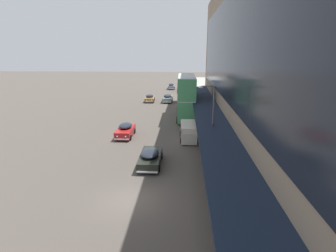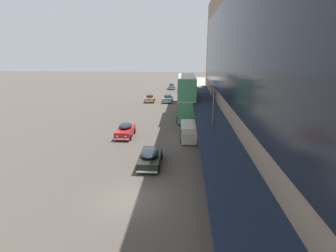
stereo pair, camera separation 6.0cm
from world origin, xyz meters
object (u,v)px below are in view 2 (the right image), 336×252
(sedan_trailing_mid, at_px, (168,98))
(vw_van, at_px, (188,131))
(sedan_second_mid, at_px, (172,86))
(street_lamp, at_px, (211,116))
(sedan_far_back, at_px, (150,98))
(pedestrian_at_kerb, at_px, (222,149))
(transit_bus_kerbside_front, at_px, (187,83))
(sedan_trailing_near, at_px, (150,157))
(transit_bus_kerbside_rear, at_px, (186,96))
(sedan_oncoming_rear, at_px, (125,130))

(sedan_trailing_mid, bearing_deg, vw_van, -80.68)
(sedan_second_mid, bearing_deg, street_lamp, -82.82)
(sedan_far_back, relative_size, pedestrian_at_kerb, 2.38)
(transit_bus_kerbside_front, bearing_deg, sedan_second_mid, 143.25)
(sedan_far_back, bearing_deg, sedan_trailing_near, -82.49)
(pedestrian_at_kerb, bearing_deg, street_lamp, 151.06)
(transit_bus_kerbside_rear, relative_size, street_lamp, 1.32)
(transit_bus_kerbside_front, relative_size, sedan_trailing_near, 2.05)
(transit_bus_kerbside_rear, relative_size, vw_van, 1.98)
(sedan_second_mid, xyz_separation_m, pedestrian_at_kerb, (7.20, -49.17, 0.40))
(pedestrian_at_kerb, distance_m, street_lamp, 3.23)
(transit_bus_kerbside_rear, bearing_deg, pedestrian_at_kerb, -78.40)
(sedan_far_back, height_order, sedan_trailing_mid, sedan_trailing_mid)
(pedestrian_at_kerb, bearing_deg, sedan_oncoming_rear, 147.55)
(sedan_far_back, relative_size, street_lamp, 0.64)
(pedestrian_at_kerb, bearing_deg, transit_bus_kerbside_rear, 101.60)
(sedan_trailing_near, xyz_separation_m, vw_van, (3.52, 7.43, 0.34))
(transit_bus_kerbside_front, distance_m, sedan_trailing_mid, 16.53)
(vw_van, bearing_deg, sedan_second_mid, 95.46)
(transit_bus_kerbside_rear, height_order, pedestrian_at_kerb, transit_bus_kerbside_rear)
(transit_bus_kerbside_front, height_order, sedan_oncoming_rear, transit_bus_kerbside_front)
(sedan_oncoming_rear, bearing_deg, transit_bus_kerbside_rear, 51.68)
(transit_bus_kerbside_front, distance_m, vw_van, 39.97)
(vw_van, bearing_deg, street_lamp, -69.85)
(sedan_trailing_mid, bearing_deg, sedan_oncoming_rear, -98.96)
(transit_bus_kerbside_front, distance_m, transit_bus_kerbside_rear, 29.94)
(sedan_oncoming_rear, distance_m, street_lamp, 11.91)
(sedan_far_back, relative_size, sedan_trailing_mid, 0.90)
(street_lamp, bearing_deg, sedan_trailing_near, -160.24)
(sedan_trailing_mid, relative_size, sedan_second_mid, 1.11)
(transit_bus_kerbside_rear, height_order, sedan_second_mid, transit_bus_kerbside_rear)
(vw_van, bearing_deg, sedan_oncoming_rear, 174.42)
(vw_van, xyz_separation_m, pedestrian_at_kerb, (3.08, -6.04, 0.08))
(sedan_trailing_mid, distance_m, sedan_oncoming_rear, 23.52)
(transit_bus_kerbside_front, xyz_separation_m, vw_van, (-0.12, -39.96, -0.83))
(street_lamp, bearing_deg, vw_van, 110.15)
(vw_van, bearing_deg, pedestrian_at_kerb, -63.02)
(sedan_trailing_mid, bearing_deg, pedestrian_at_kerb, -76.85)
(transit_bus_kerbside_front, relative_size, pedestrian_at_kerb, 5.20)
(sedan_second_mid, distance_m, vw_van, 43.33)
(sedan_far_back, distance_m, vw_van, 25.21)
(transit_bus_kerbside_rear, xyz_separation_m, pedestrian_at_kerb, (3.31, -16.11, -2.34))
(transit_bus_kerbside_rear, bearing_deg, sedan_oncoming_rear, -128.32)
(pedestrian_at_kerb, relative_size, street_lamp, 0.27)
(sedan_trailing_mid, distance_m, sedan_second_mid, 19.16)
(vw_van, bearing_deg, transit_bus_kerbside_front, 89.83)
(sedan_trailing_near, distance_m, sedan_oncoming_rear, 9.13)
(transit_bus_kerbside_front, xyz_separation_m, street_lamp, (1.88, -45.41, 2.24))
(sedan_far_back, distance_m, sedan_oncoming_rear, 23.28)
(sedan_far_back, distance_m, sedan_trailing_mid, 3.73)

